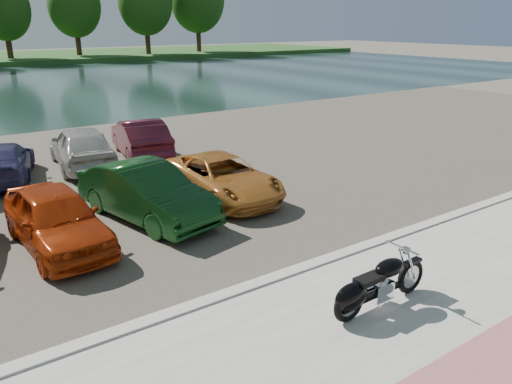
% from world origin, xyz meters
% --- Properties ---
extents(ground, '(200.00, 200.00, 0.00)m').
position_xyz_m(ground, '(0.00, 0.00, 0.00)').
color(ground, '#595447').
rests_on(ground, ground).
extents(promenade, '(60.00, 6.00, 0.10)m').
position_xyz_m(promenade, '(0.00, -1.00, 0.05)').
color(promenade, '#A09D96').
rests_on(promenade, ground).
extents(kerb, '(60.00, 0.30, 0.14)m').
position_xyz_m(kerb, '(0.00, 2.00, 0.07)').
color(kerb, '#A09D96').
rests_on(kerb, ground).
extents(parking_lot, '(60.00, 18.00, 0.04)m').
position_xyz_m(parking_lot, '(0.00, 11.00, 0.02)').
color(parking_lot, '#413C34').
rests_on(parking_lot, ground).
extents(motorcycle, '(2.33, 0.75, 1.05)m').
position_xyz_m(motorcycle, '(0.37, 0.06, 0.56)').
color(motorcycle, black).
rests_on(motorcycle, promenade).
extents(car_4, '(1.87, 4.20, 1.40)m').
position_xyz_m(car_4, '(-3.50, 6.18, 0.74)').
color(car_4, '#A8300B').
rests_on(car_4, parking_lot).
extents(car_5, '(2.48, 4.68, 1.46)m').
position_xyz_m(car_5, '(-1.10, 6.63, 0.77)').
color(car_5, '#0F3814').
rests_on(car_5, parking_lot).
extents(car_6, '(2.09, 4.50, 1.25)m').
position_xyz_m(car_6, '(1.41, 6.95, 0.66)').
color(car_6, '#BB742B').
rests_on(car_6, parking_lot).
extents(car_11, '(2.81, 4.60, 1.25)m').
position_xyz_m(car_11, '(-3.62, 12.52, 0.66)').
color(car_11, navy).
rests_on(car_11, parking_lot).
extents(car_12, '(2.29, 4.66, 1.53)m').
position_xyz_m(car_12, '(-1.01, 12.58, 0.80)').
color(car_12, '#B0AEAB').
rests_on(car_12, parking_lot).
extents(car_13, '(2.29, 4.62, 1.46)m').
position_xyz_m(car_13, '(1.32, 12.87, 0.77)').
color(car_13, '#4A1320').
rests_on(car_13, parking_lot).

